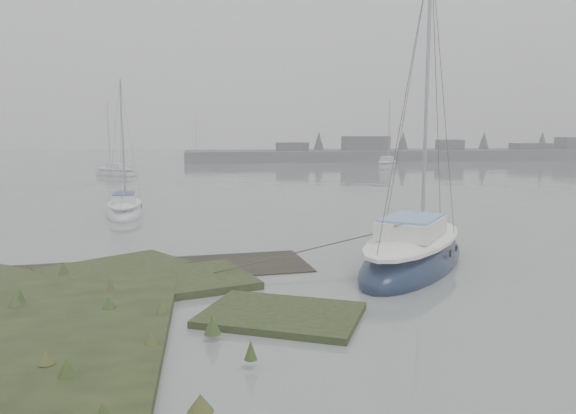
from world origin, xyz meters
The scene contains 7 objects.
ground centered at (0.00, 30.00, 0.00)m, with size 160.00×160.00×0.00m, color slate.
far_shoreline centered at (26.84, 61.90, 0.85)m, with size 60.00×8.00×4.15m.
sailboat_main centered at (5.23, 3.74, 0.32)m, with size 6.36×7.42×10.47m.
sailboat_white centered at (-5.28, 15.93, 0.23)m, with size 2.15×5.30×7.30m.
sailboat_far_a centered at (-9.62, 40.99, 0.22)m, with size 5.03×4.44×7.17m.
sailboat_far_b centered at (18.67, 47.49, 0.25)m, with size 4.32×5.99×8.13m.
sailboat_far_c centered at (-2.08, 62.55, 0.20)m, with size 4.35×4.22×6.44m.
Camera 1 is at (-1.11, -12.75, 4.29)m, focal length 35.00 mm.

